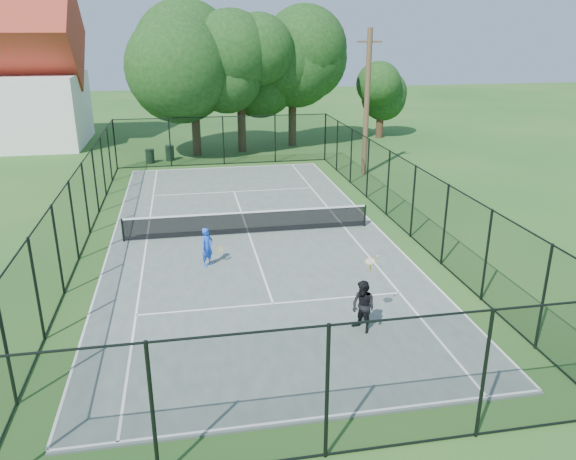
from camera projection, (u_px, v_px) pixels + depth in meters
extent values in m
plane|color=#1D521C|center=(249.00, 235.00, 23.23)|extent=(120.00, 120.00, 0.00)
cube|color=#4D5A55|center=(249.00, 234.00, 23.22)|extent=(11.00, 24.00, 0.06)
cylinder|color=black|center=(123.00, 230.00, 22.19)|extent=(0.08, 0.08, 0.95)
cylinder|color=black|center=(365.00, 216.00, 23.91)|extent=(0.08, 0.08, 0.95)
cube|color=black|center=(248.00, 223.00, 23.05)|extent=(10.00, 0.03, 0.88)
cube|color=white|center=(248.00, 212.00, 22.90)|extent=(10.00, 0.05, 0.06)
cylinder|color=#332114|center=(196.00, 127.00, 37.17)|extent=(0.56, 0.56, 3.79)
sphere|color=#113311|center=(193.00, 71.00, 35.95)|extent=(6.84, 6.84, 6.84)
cylinder|color=#332114|center=(242.00, 124.00, 38.41)|extent=(0.56, 0.56, 3.75)
sphere|color=#113311|center=(240.00, 70.00, 37.20)|extent=(6.72, 6.72, 6.72)
cylinder|color=#332114|center=(292.00, 118.00, 40.28)|extent=(0.56, 0.56, 3.99)
sphere|color=#113311|center=(292.00, 66.00, 39.06)|extent=(6.34, 6.34, 6.34)
cylinder|color=#332114|center=(380.00, 124.00, 43.51)|extent=(0.56, 0.56, 2.16)
sphere|color=#113311|center=(381.00, 97.00, 42.83)|extent=(3.78, 3.78, 3.78)
cylinder|color=black|center=(150.00, 157.00, 35.43)|extent=(0.54, 0.54, 0.83)
cylinder|color=black|center=(149.00, 150.00, 35.28)|extent=(0.58, 0.58, 0.05)
cylinder|color=black|center=(170.00, 153.00, 36.12)|extent=(0.54, 0.54, 0.93)
cylinder|color=black|center=(169.00, 146.00, 35.96)|extent=(0.58, 0.58, 0.05)
cylinder|color=#4C3823|center=(367.00, 104.00, 31.53)|extent=(0.30, 0.30, 8.10)
cube|color=#4C3823|center=(370.00, 42.00, 30.40)|extent=(1.40, 0.10, 0.10)
imported|color=blue|center=(207.00, 247.00, 19.81)|extent=(0.61, 0.60, 1.42)
torus|color=gold|center=(220.00, 249.00, 20.08)|extent=(0.27, 0.18, 0.29)
cylinder|color=silver|center=(220.00, 249.00, 20.08)|extent=(0.23, 0.15, 0.25)
imported|color=black|center=(363.00, 307.00, 15.49)|extent=(0.86, 0.92, 1.50)
torus|color=gold|center=(370.00, 261.00, 15.45)|extent=(0.30, 0.28, 0.14)
cylinder|color=silver|center=(370.00, 261.00, 15.45)|extent=(0.26, 0.24, 0.11)
sphere|color=#CCE526|center=(377.00, 256.00, 15.67)|extent=(0.07, 0.07, 0.07)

